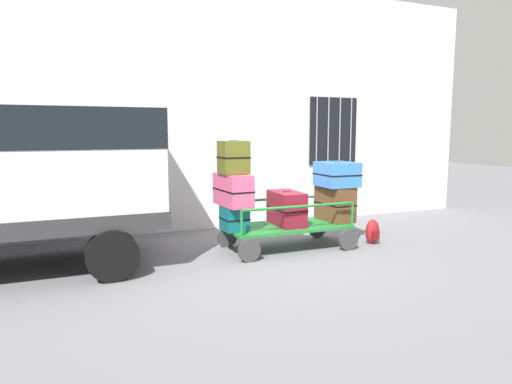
{
  "coord_description": "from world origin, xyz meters",
  "views": [
    {
      "loc": [
        -3.18,
        -6.46,
        2.0
      ],
      "look_at": [
        -0.28,
        0.36,
        1.01
      ],
      "focal_mm": 31.99,
      "sensor_mm": 36.0,
      "label": 1
    }
  ],
  "objects_px": {
    "luggage_cart": "(287,229)",
    "suitcase_center_middle": "(337,174)",
    "suitcase_left_bottom": "(234,218)",
    "suitcase_midleft_bottom": "(286,208)",
    "suitcase_left_top": "(234,157)",
    "suitcase_left_middle": "(233,190)",
    "suitcase_center_bottom": "(335,203)",
    "backpack": "(373,232)"
  },
  "relations": [
    {
      "from": "suitcase_left_bottom",
      "to": "suitcase_left_top",
      "type": "relative_size",
      "value": 0.82
    },
    {
      "from": "backpack",
      "to": "suitcase_left_top",
      "type": "bearing_deg",
      "value": 173.42
    },
    {
      "from": "suitcase_left_top",
      "to": "suitcase_midleft_bottom",
      "type": "xyz_separation_m",
      "value": [
        0.97,
        0.04,
        -0.89
      ]
    },
    {
      "from": "suitcase_center_bottom",
      "to": "suitcase_left_bottom",
      "type": "bearing_deg",
      "value": -178.18
    },
    {
      "from": "suitcase_left_middle",
      "to": "suitcase_center_bottom",
      "type": "relative_size",
      "value": 1.15
    },
    {
      "from": "suitcase_left_bottom",
      "to": "suitcase_midleft_bottom",
      "type": "bearing_deg",
      "value": 3.76
    },
    {
      "from": "luggage_cart",
      "to": "suitcase_center_middle",
      "type": "height_order",
      "value": "suitcase_center_middle"
    },
    {
      "from": "backpack",
      "to": "suitcase_midleft_bottom",
      "type": "bearing_deg",
      "value": 168.11
    },
    {
      "from": "suitcase_midleft_bottom",
      "to": "suitcase_left_bottom",
      "type": "bearing_deg",
      "value": -176.24
    },
    {
      "from": "suitcase_left_bottom",
      "to": "suitcase_center_middle",
      "type": "bearing_deg",
      "value": 0.66
    },
    {
      "from": "suitcase_left_top",
      "to": "suitcase_midleft_bottom",
      "type": "bearing_deg",
      "value": 2.17
    },
    {
      "from": "luggage_cart",
      "to": "suitcase_center_bottom",
      "type": "height_order",
      "value": "suitcase_center_bottom"
    },
    {
      "from": "suitcase_left_top",
      "to": "suitcase_center_bottom",
      "type": "height_order",
      "value": "suitcase_left_top"
    },
    {
      "from": "backpack",
      "to": "suitcase_center_middle",
      "type": "bearing_deg",
      "value": 154.1
    },
    {
      "from": "suitcase_left_top",
      "to": "backpack",
      "type": "distance_m",
      "value": 2.89
    },
    {
      "from": "suitcase_left_bottom",
      "to": "suitcase_left_top",
      "type": "height_order",
      "value": "suitcase_left_top"
    },
    {
      "from": "suitcase_left_middle",
      "to": "suitcase_center_bottom",
      "type": "distance_m",
      "value": 1.97
    },
    {
      "from": "suitcase_left_middle",
      "to": "suitcase_left_top",
      "type": "xyz_separation_m",
      "value": [
        0.0,
        -0.03,
        0.53
      ]
    },
    {
      "from": "suitcase_left_middle",
      "to": "backpack",
      "type": "xyz_separation_m",
      "value": [
        2.53,
        -0.32,
        -0.84
      ]
    },
    {
      "from": "suitcase_midleft_bottom",
      "to": "suitcase_left_middle",
      "type": "bearing_deg",
      "value": -179.66
    },
    {
      "from": "suitcase_left_bottom",
      "to": "suitcase_left_middle",
      "type": "relative_size",
      "value": 0.51
    },
    {
      "from": "suitcase_left_middle",
      "to": "suitcase_left_top",
      "type": "bearing_deg",
      "value": -90.0
    },
    {
      "from": "suitcase_left_middle",
      "to": "suitcase_center_middle",
      "type": "bearing_deg",
      "value": -1.05
    },
    {
      "from": "suitcase_center_middle",
      "to": "suitcase_midleft_bottom",
      "type": "bearing_deg",
      "value": 177.56
    },
    {
      "from": "luggage_cart",
      "to": "suitcase_left_middle",
      "type": "distance_m",
      "value": 1.21
    },
    {
      "from": "suitcase_midleft_bottom",
      "to": "luggage_cart",
      "type": "bearing_deg",
      "value": -90.0
    },
    {
      "from": "suitcase_left_middle",
      "to": "backpack",
      "type": "relative_size",
      "value": 1.96
    },
    {
      "from": "luggage_cart",
      "to": "suitcase_center_bottom",
      "type": "relative_size",
      "value": 2.91
    },
    {
      "from": "suitcase_left_bottom",
      "to": "suitcase_midleft_bottom",
      "type": "distance_m",
      "value": 0.98
    },
    {
      "from": "suitcase_midleft_bottom",
      "to": "backpack",
      "type": "height_order",
      "value": "suitcase_midleft_bottom"
    },
    {
      "from": "suitcase_center_middle",
      "to": "backpack",
      "type": "xyz_separation_m",
      "value": [
        0.59,
        -0.29,
        -1.03
      ]
    },
    {
      "from": "suitcase_center_middle",
      "to": "backpack",
      "type": "distance_m",
      "value": 1.22
    },
    {
      "from": "suitcase_left_top",
      "to": "suitcase_center_middle",
      "type": "relative_size",
      "value": 0.77
    },
    {
      "from": "suitcase_left_middle",
      "to": "backpack",
      "type": "height_order",
      "value": "suitcase_left_middle"
    },
    {
      "from": "suitcase_left_top",
      "to": "luggage_cart",
      "type": "bearing_deg",
      "value": 0.41
    },
    {
      "from": "luggage_cart",
      "to": "suitcase_left_middle",
      "type": "bearing_deg",
      "value": 178.57
    },
    {
      "from": "luggage_cart",
      "to": "suitcase_left_bottom",
      "type": "distance_m",
      "value": 1.01
    },
    {
      "from": "luggage_cart",
      "to": "suitcase_center_bottom",
      "type": "bearing_deg",
      "value": 1.64
    },
    {
      "from": "suitcase_left_top",
      "to": "suitcase_center_bottom",
      "type": "distance_m",
      "value": 2.13
    },
    {
      "from": "suitcase_midleft_bottom",
      "to": "backpack",
      "type": "bearing_deg",
      "value": -11.89
    },
    {
      "from": "suitcase_left_bottom",
      "to": "suitcase_left_middle",
      "type": "distance_m",
      "value": 0.46
    },
    {
      "from": "suitcase_left_top",
      "to": "backpack",
      "type": "height_order",
      "value": "suitcase_left_top"
    }
  ]
}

